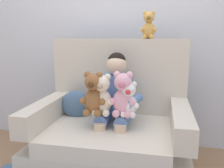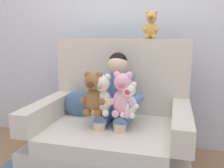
# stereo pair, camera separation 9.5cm
# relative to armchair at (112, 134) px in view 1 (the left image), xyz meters

# --- Properties ---
(back_wall) EXTENTS (6.00, 0.10, 2.60)m
(back_wall) POSITION_rel_armchair_xyz_m (0.00, 0.68, 0.96)
(back_wall) COLOR silver
(back_wall) RESTS_ON ground
(armchair) EXTENTS (1.24, 0.89, 1.13)m
(armchair) POSITION_rel_armchair_xyz_m (0.00, 0.00, 0.00)
(armchair) COLOR beige
(armchair) RESTS_ON ground
(seated_child) EXTENTS (0.45, 0.39, 0.82)m
(seated_child) POSITION_rel_armchair_xyz_m (0.02, 0.01, 0.31)
(seated_child) COLOR #597AB7
(seated_child) RESTS_ON armchair
(plush_pink) EXTENTS (0.21, 0.17, 0.35)m
(plush_pink) POSITION_rel_armchair_xyz_m (0.11, -0.13, 0.37)
(plush_pink) COLOR #EAA8BC
(plush_pink) RESTS_ON armchair
(plush_cream) EXTENTS (0.19, 0.16, 0.32)m
(plush_cream) POSITION_rel_armchair_xyz_m (-0.05, -0.13, 0.36)
(plush_cream) COLOR silver
(plush_cream) RESTS_ON armchair
(plush_white) EXTENTS (0.16, 0.13, 0.27)m
(plush_white) POSITION_rel_armchair_xyz_m (0.16, -0.13, 0.34)
(plush_white) COLOR white
(plush_white) RESTS_ON armchair
(plush_brown) EXTENTS (0.20, 0.17, 0.34)m
(plush_brown) POSITION_rel_armchair_xyz_m (-0.12, -0.15, 0.37)
(plush_brown) COLOR brown
(plush_brown) RESTS_ON armchair
(plush_honey_on_backrest) EXTENTS (0.14, 0.12, 0.24)m
(plush_honey_on_backrest) POSITION_rel_armchair_xyz_m (0.26, 0.31, 0.90)
(plush_honey_on_backrest) COLOR gold
(plush_honey_on_backrest) RESTS_ON armchair
(throw_pillow) EXTENTS (0.27, 0.14, 0.26)m
(throw_pillow) POSITION_rel_armchair_xyz_m (-0.36, 0.11, 0.20)
(throw_pillow) COLOR slate
(throw_pillow) RESTS_ON armchair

